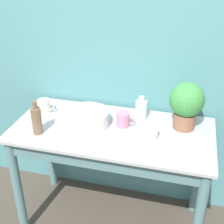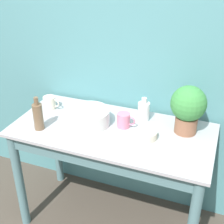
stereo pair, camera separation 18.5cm
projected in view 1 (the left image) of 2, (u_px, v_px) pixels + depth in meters
wall_back at (126, 47)px, 2.05m from camera, size 6.00×0.05×2.40m
counter_table at (111, 153)px, 2.00m from camera, size 1.25×0.61×0.78m
potted_plant at (186, 103)px, 1.88m from camera, size 0.21×0.21×0.30m
bowl_wash_large at (87, 118)px, 1.96m from camera, size 0.27×0.27×0.10m
bottle_tall at (37, 120)px, 1.86m from camera, size 0.06×0.06×0.22m
bottle_short at (141, 109)px, 2.03m from camera, size 0.08×0.08×0.16m
mug_cream at (44, 106)px, 2.12m from camera, size 0.12×0.09×0.09m
mug_pink at (123, 120)px, 1.95m from camera, size 0.12×0.08×0.09m
bowl_small_cream at (147, 132)px, 1.86m from camera, size 0.13×0.13×0.05m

